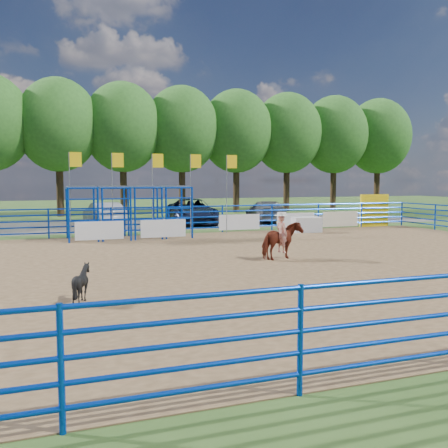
{
  "coord_description": "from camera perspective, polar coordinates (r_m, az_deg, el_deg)",
  "views": [
    {
      "loc": [
        -6.11,
        -15.69,
        2.85
      ],
      "look_at": [
        -0.13,
        1.0,
        1.3
      ],
      "focal_mm": 40.0,
      "sensor_mm": 36.0,
      "label": 1
    }
  ],
  "objects": [
    {
      "name": "announcer_table",
      "position": [
        27.67,
        9.41,
        -0.07
      ],
      "size": [
        1.63,
        0.88,
        0.83
      ],
      "primitive_type": "cube",
      "rotation": [
        0.0,
        0.0,
        -0.1
      ],
      "color": "silver",
      "rests_on": "arena_dirt"
    },
    {
      "name": "horse_and_rider",
      "position": [
        17.97,
        6.61,
        -1.47
      ],
      "size": [
        1.75,
        1.22,
        2.37
      ],
      "color": "maroon",
      "rests_on": "arena_dirt"
    },
    {
      "name": "gravel_strip",
      "position": [
        33.38,
        -9.1,
        0.05
      ],
      "size": [
        40.0,
        10.0,
        0.01
      ],
      "primitive_type": "cube",
      "color": "slate",
      "rests_on": "ground"
    },
    {
      "name": "car_b",
      "position": [
        32.23,
        -13.58,
        1.12
      ],
      "size": [
        2.32,
        4.68,
        1.47
      ],
      "primitive_type": "imported",
      "rotation": [
        0.0,
        0.0,
        3.32
      ],
      "color": "gray",
      "rests_on": "gravel_strip"
    },
    {
      "name": "perimeter_fence",
      "position": [
        16.97,
        1.54,
        -2.11
      ],
      "size": [
        30.1,
        20.1,
        1.5
      ],
      "color": "#083BBD",
      "rests_on": "ground"
    },
    {
      "name": "treeline",
      "position": [
        42.4,
        -11.54,
        11.24
      ],
      "size": [
        56.4,
        6.4,
        11.24
      ],
      "color": "#3F2B19",
      "rests_on": "ground"
    },
    {
      "name": "car_c",
      "position": [
        32.59,
        -3.7,
        1.43
      ],
      "size": [
        3.34,
        6.17,
        1.64
      ],
      "primitive_type": "imported",
      "rotation": [
        0.0,
        0.0,
        -0.11
      ],
      "color": "#131931",
      "rests_on": "gravel_strip"
    },
    {
      "name": "car_d",
      "position": [
        34.09,
        4.82,
        1.43
      ],
      "size": [
        2.92,
        5.3,
        1.45
      ],
      "primitive_type": "imported",
      "rotation": [
        0.0,
        0.0,
        2.96
      ],
      "color": "slate",
      "rests_on": "gravel_strip"
    },
    {
      "name": "calf",
      "position": [
        12.16,
        -15.96,
        -6.52
      ],
      "size": [
        1.04,
        0.99,
        0.89
      ],
      "primitive_type": "imported",
      "rotation": [
        0.0,
        0.0,
        2.02
      ],
      "color": "black",
      "rests_on": "arena_dirt"
    },
    {
      "name": "arena_dirt",
      "position": [
        17.08,
        1.53,
        -4.58
      ],
      "size": [
        30.0,
        20.0,
        0.02
      ],
      "primitive_type": "cube",
      "color": "olive",
      "rests_on": "ground"
    },
    {
      "name": "chute_assembly",
      "position": [
        24.94,
        -9.97,
        1.27
      ],
      "size": [
        19.32,
        2.41,
        4.2
      ],
      "color": "#083BBD",
      "rests_on": "ground"
    },
    {
      "name": "ground",
      "position": [
        17.08,
        1.53,
        -4.61
      ],
      "size": [
        120.0,
        120.0,
        0.0
      ],
      "primitive_type": "plane",
      "color": "#416127",
      "rests_on": "ground"
    }
  ]
}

